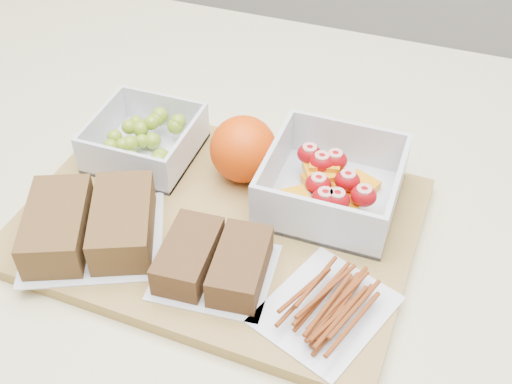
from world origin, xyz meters
TOP-DOWN VIEW (x-y plane):
  - cutting_board at (-0.03, -0.03)m, footprint 0.43×0.31m
  - grape_container at (-0.15, 0.05)m, footprint 0.12×0.12m
  - fruit_container at (0.08, 0.04)m, footprint 0.14×0.14m
  - orange at (-0.03, 0.05)m, footprint 0.08×0.08m
  - sandwich_bag_left at (-0.14, -0.10)m, footprint 0.18×0.18m
  - sandwich_bag_center at (-0.00, -0.10)m, footprint 0.12×0.11m
  - pretzel_bag at (0.11, -0.11)m, footprint 0.14×0.15m

SIDE VIEW (x-z plane):
  - cutting_board at x=-0.03m, z-range 0.90..0.92m
  - pretzel_bag at x=0.11m, z-range 0.92..0.94m
  - sandwich_bag_center at x=0.00m, z-range 0.92..0.95m
  - grape_container at x=-0.15m, z-range 0.91..0.96m
  - sandwich_bag_left at x=-0.14m, z-range 0.92..0.96m
  - fruit_container at x=0.08m, z-range 0.91..0.97m
  - orange at x=-0.03m, z-range 0.92..0.99m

